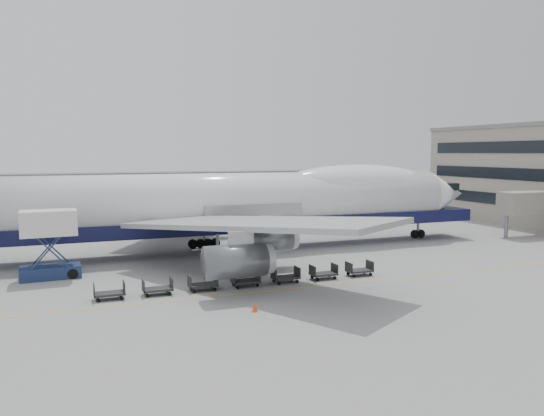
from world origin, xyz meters
name	(u,v)px	position (x,y,z in m)	size (l,w,h in m)	color
ground	(274,273)	(0.00, 0.00, 0.00)	(260.00, 260.00, 0.00)	gray
apron_line	(301,288)	(0.00, -6.00, 0.01)	(60.00, 0.15, 0.01)	gold
hangar	(108,190)	(-10.00, 70.00, 3.50)	(110.00, 8.00, 7.00)	slate
airliner	(241,202)	(0.64, 12.00, 5.62)	(67.00, 55.30, 19.98)	white
catering_truck	(49,240)	(-19.46, 5.21, 3.45)	(5.18, 3.70, 6.12)	navy
traffic_cone	(255,308)	(-5.75, -10.87, 0.29)	(0.42, 0.42, 0.61)	#F04C0C
dolly_0	(109,293)	(-15.09, -3.89, 0.53)	(2.30, 1.35, 1.30)	#2D2D30
dolly_1	(158,288)	(-11.44, -3.89, 0.53)	(2.30, 1.35, 1.30)	#2D2D30
dolly_2	(203,284)	(-7.78, -3.89, 0.53)	(2.30, 1.35, 1.30)	#2D2D30
dolly_3	(245,280)	(-4.13, -3.89, 0.53)	(2.30, 1.35, 1.30)	#2D2D30
dolly_4	(286,277)	(-0.47, -3.89, 0.53)	(2.30, 1.35, 1.30)	#2D2D30
dolly_5	(323,273)	(3.18, -3.89, 0.53)	(2.30, 1.35, 1.30)	#2D2D30
dolly_6	(359,270)	(6.84, -3.89, 0.53)	(2.30, 1.35, 1.30)	#2D2D30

